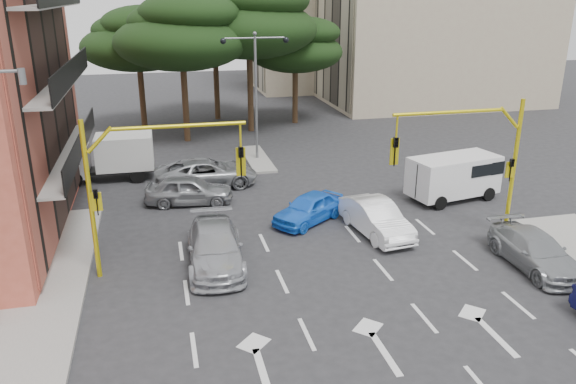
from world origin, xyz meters
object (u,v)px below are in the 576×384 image
Objects in this scene: car_silver_cross_a at (207,173)px; car_silver_wagon at (215,247)px; car_white_hatch at (376,218)px; car_silver_cross_b at (189,190)px; signal_mast_left at (140,175)px; signal_mast_right at (478,152)px; car_blue_compact at (309,208)px; van_white at (453,178)px; box_truck_a at (108,158)px; car_silver_parked at (535,251)px; street_lamp_center at (256,74)px.

car_silver_wagon is at bearing 171.63° from car_silver_cross_a.
car_silver_cross_b is (-7.74, 5.68, 0.00)m from car_white_hatch.
car_white_hatch is 9.60m from car_silver_cross_b.
car_white_hatch is at bearing 7.72° from signal_mast_left.
signal_mast_right reaches higher than car_silver_cross_b.
car_blue_compact is (7.30, 3.34, -3.21)m from signal_mast_left.
signal_mast_right is 1.33× the size of car_white_hatch.
car_silver_wagon is at bearing -81.16° from van_white.
box_truck_a is at bearing 142.59° from signal_mast_right.
car_silver_parked is at bearing -72.20° from signal_mast_right.
car_white_hatch is 3.21m from car_blue_compact.
signal_mast_right is 19.94m from box_truck_a.
signal_mast_left is 4.06m from car_silver_wagon.
box_truck_a is (-11.90, 10.68, 0.54)m from car_white_hatch.
signal_mast_left reaches higher than van_white.
car_silver_cross_b is (-1.11, -2.50, -0.03)m from car_silver_cross_a.
car_white_hatch is 6.41m from van_white.
van_white reaches higher than car_silver_wagon.
signal_mast_right reaches higher than car_silver_wagon.
signal_mast_left reaches higher than car_silver_parked.
car_silver_parked is 0.89× the size of box_truck_a.
street_lamp_center reaches higher than car_silver_parked.
car_silver_wagon reaches higher than car_blue_compact.
street_lamp_center reaches higher than signal_mast_left.
car_silver_wagon is at bearing -90.58° from car_blue_compact.
car_silver_cross_a is at bearing -123.24° from van_white.
car_silver_cross_a is at bearing 137.66° from signal_mast_right.
van_white is at bearing -47.92° from street_lamp_center.
car_silver_parked is (0.99, -3.09, -3.21)m from signal_mast_right.
car_white_hatch is at bearing 14.91° from car_blue_compact.
signal_mast_left is at bearing -84.48° from van_white.
car_white_hatch is at bearing -70.49° from van_white.
car_silver_parked is at bearing 12.36° from car_blue_compact.
car_silver_cross_a is (3.17, 9.51, -3.11)m from signal_mast_left.
car_silver_wagon is (2.58, -0.04, -3.13)m from signal_mast_left.
van_white reaches higher than car_silver_cross_b.
signal_mast_left is 1.08× the size of car_silver_cross_a.
street_lamp_center is at bearing -76.88° from box_truck_a.
signal_mast_left is 15.65m from street_lamp_center.
signal_mast_left reaches higher than car_white_hatch.
signal_mast_left is at bearing 156.75° from car_silver_cross_a.
street_lamp_center is 9.67m from car_silver_cross_b.
van_white is 0.89× the size of box_truck_a.
signal_mast_right is 13.87m from car_silver_cross_b.
street_lamp_center is at bearing 115.91° from signal_mast_right.
car_blue_compact is at bearing 38.77° from car_silver_wagon.
street_lamp_center reaches higher than car_white_hatch.
box_truck_a is (-5.27, 2.50, 0.51)m from car_silver_cross_a.
car_silver_cross_b is at bearing 136.51° from car_white_hatch.
signal_mast_left is 7.95m from car_silver_cross_b.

